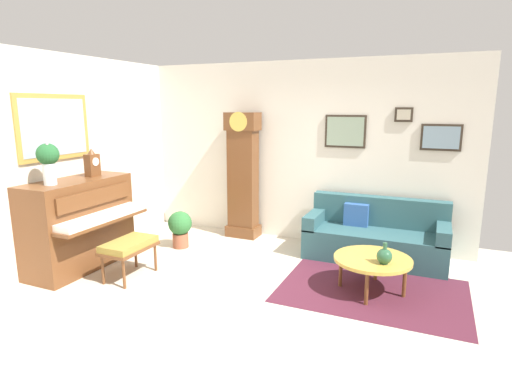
{
  "coord_description": "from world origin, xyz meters",
  "views": [
    {
      "loc": [
        2.0,
        -3.85,
        2.12
      ],
      "look_at": [
        -0.09,
        0.97,
        1.03
      ],
      "focal_mm": 29.15,
      "sensor_mm": 36.0,
      "label": 1
    }
  ],
  "objects_px": {
    "couch": "(375,237)",
    "coffee_table": "(373,260)",
    "piano": "(80,223)",
    "mantel_clock": "(92,164)",
    "piano_bench": "(129,246)",
    "potted_plant": "(180,227)",
    "grandfather_clock": "(243,179)",
    "green_jug": "(384,256)",
    "flower_vase": "(48,159)"
  },
  "relations": [
    {
      "from": "piano_bench",
      "to": "potted_plant",
      "type": "height_order",
      "value": "potted_plant"
    },
    {
      "from": "grandfather_clock",
      "to": "mantel_clock",
      "type": "relative_size",
      "value": 5.34
    },
    {
      "from": "flower_vase",
      "to": "green_jug",
      "type": "distance_m",
      "value": 4.06
    },
    {
      "from": "piano_bench",
      "to": "potted_plant",
      "type": "relative_size",
      "value": 1.25
    },
    {
      "from": "mantel_clock",
      "to": "potted_plant",
      "type": "bearing_deg",
      "value": 49.3
    },
    {
      "from": "piano",
      "to": "couch",
      "type": "relative_size",
      "value": 0.76
    },
    {
      "from": "piano",
      "to": "mantel_clock",
      "type": "bearing_deg",
      "value": 89.63
    },
    {
      "from": "piano_bench",
      "to": "grandfather_clock",
      "type": "bearing_deg",
      "value": 74.67
    },
    {
      "from": "coffee_table",
      "to": "couch",
      "type": "bearing_deg",
      "value": 96.07
    },
    {
      "from": "grandfather_clock",
      "to": "coffee_table",
      "type": "height_order",
      "value": "grandfather_clock"
    },
    {
      "from": "coffee_table",
      "to": "green_jug",
      "type": "height_order",
      "value": "green_jug"
    },
    {
      "from": "piano_bench",
      "to": "couch",
      "type": "xyz_separation_m",
      "value": [
        2.72,
        1.92,
        -0.09
      ]
    },
    {
      "from": "green_jug",
      "to": "potted_plant",
      "type": "xyz_separation_m",
      "value": [
        -3.04,
        0.57,
        -0.18
      ]
    },
    {
      "from": "grandfather_clock",
      "to": "couch",
      "type": "height_order",
      "value": "grandfather_clock"
    },
    {
      "from": "mantel_clock",
      "to": "green_jug",
      "type": "relative_size",
      "value": 1.58
    },
    {
      "from": "mantel_clock",
      "to": "flower_vase",
      "type": "distance_m",
      "value": 0.7
    },
    {
      "from": "green_jug",
      "to": "coffee_table",
      "type": "bearing_deg",
      "value": 135.43
    },
    {
      "from": "flower_vase",
      "to": "potted_plant",
      "type": "distance_m",
      "value": 2.11
    },
    {
      "from": "flower_vase",
      "to": "potted_plant",
      "type": "xyz_separation_m",
      "value": [
        0.76,
        1.57,
        -1.18
      ]
    },
    {
      "from": "coffee_table",
      "to": "potted_plant",
      "type": "xyz_separation_m",
      "value": [
        -2.9,
        0.43,
        -0.06
      ]
    },
    {
      "from": "couch",
      "to": "coffee_table",
      "type": "bearing_deg",
      "value": -83.93
    },
    {
      "from": "piano_bench",
      "to": "piano",
      "type": "bearing_deg",
      "value": 177.91
    },
    {
      "from": "piano_bench",
      "to": "coffee_table",
      "type": "bearing_deg",
      "value": 15.36
    },
    {
      "from": "piano_bench",
      "to": "green_jug",
      "type": "xyz_separation_m",
      "value": [
        2.98,
        0.64,
        0.1
      ]
    },
    {
      "from": "couch",
      "to": "mantel_clock",
      "type": "height_order",
      "value": "mantel_clock"
    },
    {
      "from": "piano",
      "to": "couch",
      "type": "bearing_deg",
      "value": 28.11
    },
    {
      "from": "grandfather_clock",
      "to": "flower_vase",
      "type": "relative_size",
      "value": 3.5
    },
    {
      "from": "coffee_table",
      "to": "flower_vase",
      "type": "relative_size",
      "value": 1.52
    },
    {
      "from": "green_jug",
      "to": "potted_plant",
      "type": "relative_size",
      "value": 0.43
    },
    {
      "from": "piano",
      "to": "coffee_table",
      "type": "xyz_separation_m",
      "value": [
        3.67,
        0.75,
        -0.21
      ]
    },
    {
      "from": "piano",
      "to": "piano_bench",
      "type": "height_order",
      "value": "piano"
    },
    {
      "from": "piano",
      "to": "potted_plant",
      "type": "distance_m",
      "value": 1.43
    },
    {
      "from": "potted_plant",
      "to": "piano",
      "type": "bearing_deg",
      "value": -122.92
    },
    {
      "from": "coffee_table",
      "to": "green_jug",
      "type": "distance_m",
      "value": 0.23
    },
    {
      "from": "couch",
      "to": "coffee_table",
      "type": "relative_size",
      "value": 2.16
    },
    {
      "from": "piano",
      "to": "potted_plant",
      "type": "xyz_separation_m",
      "value": [
        0.76,
        1.18,
        -0.28
      ]
    },
    {
      "from": "coffee_table",
      "to": "potted_plant",
      "type": "distance_m",
      "value": 2.93
    },
    {
      "from": "couch",
      "to": "potted_plant",
      "type": "bearing_deg",
      "value": -165.61
    },
    {
      "from": "piano",
      "to": "grandfather_clock",
      "type": "bearing_deg",
      "value": 56.02
    },
    {
      "from": "mantel_clock",
      "to": "flower_vase",
      "type": "height_order",
      "value": "flower_vase"
    },
    {
      "from": "piano",
      "to": "green_jug",
      "type": "bearing_deg",
      "value": 9.16
    },
    {
      "from": "mantel_clock",
      "to": "green_jug",
      "type": "bearing_deg",
      "value": 4.81
    },
    {
      "from": "grandfather_clock",
      "to": "potted_plant",
      "type": "xyz_separation_m",
      "value": [
        -0.64,
        -0.9,
        -0.64
      ]
    },
    {
      "from": "coffee_table",
      "to": "potted_plant",
      "type": "relative_size",
      "value": 1.57
    },
    {
      "from": "flower_vase",
      "to": "green_jug",
      "type": "relative_size",
      "value": 2.42
    },
    {
      "from": "couch",
      "to": "green_jug",
      "type": "distance_m",
      "value": 1.32
    },
    {
      "from": "piano_bench",
      "to": "coffee_table",
      "type": "height_order",
      "value": "piano_bench"
    },
    {
      "from": "piano_bench",
      "to": "mantel_clock",
      "type": "xyz_separation_m",
      "value": [
        -0.82,
        0.32,
        0.95
      ]
    },
    {
      "from": "coffee_table",
      "to": "potted_plant",
      "type": "bearing_deg",
      "value": 171.6
    },
    {
      "from": "piano_bench",
      "to": "mantel_clock",
      "type": "height_order",
      "value": "mantel_clock"
    }
  ]
}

